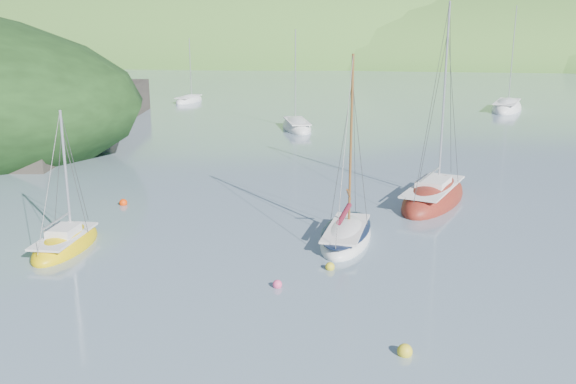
% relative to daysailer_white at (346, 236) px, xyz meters
% --- Properties ---
extents(ground, '(700.00, 700.00, 0.00)m').
position_rel_daysailer_white_xyz_m(ground, '(-0.73, -8.72, -0.22)').
color(ground, slate).
rests_on(ground, ground).
extents(shoreline_hills, '(690.00, 135.00, 56.00)m').
position_rel_daysailer_white_xyz_m(shoreline_hills, '(-10.39, 163.70, -0.22)').
color(shoreline_hills, '#38772D').
rests_on(shoreline_hills, ground).
extents(daysailer_white, '(2.65, 6.26, 9.42)m').
position_rel_daysailer_white_xyz_m(daysailer_white, '(0.00, 0.00, 0.00)').
color(daysailer_white, white).
rests_on(daysailer_white, ground).
extents(sloop_red, '(5.17, 8.75, 12.26)m').
position_rel_daysailer_white_xyz_m(sloop_red, '(4.35, 7.66, 0.01)').
color(sloop_red, maroon).
rests_on(sloop_red, ground).
extents(sailboat_yellow, '(2.34, 5.34, 6.96)m').
position_rel_daysailer_white_xyz_m(sailboat_yellow, '(-12.74, -3.45, -0.05)').
color(sailboat_yellow, yellow).
rests_on(sailboat_yellow, ground).
extents(distant_sloop_a, '(4.77, 7.62, 10.26)m').
position_rel_daysailer_white_xyz_m(distant_sloop_a, '(-7.84, 31.58, -0.04)').
color(distant_sloop_a, white).
rests_on(distant_sloop_a, ground).
extents(distant_sloop_b, '(5.35, 9.58, 12.93)m').
position_rel_daysailer_white_xyz_m(distant_sloop_b, '(14.15, 49.37, -0.01)').
color(distant_sloop_b, white).
rests_on(distant_sloop_b, ground).
extents(distant_sloop_c, '(2.94, 6.37, 8.77)m').
position_rel_daysailer_white_xyz_m(distant_sloop_c, '(-25.13, 50.04, -0.06)').
color(distant_sloop_c, white).
rests_on(distant_sloop_c, ground).
extents(mooring_buoys, '(27.86, 14.84, 0.49)m').
position_rel_daysailer_white_xyz_m(mooring_buoys, '(0.85, -3.10, -0.10)').
color(mooring_buoys, yellow).
rests_on(mooring_buoys, ground).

